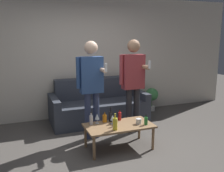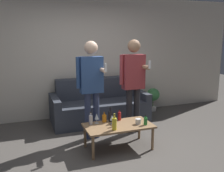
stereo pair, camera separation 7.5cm
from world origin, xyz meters
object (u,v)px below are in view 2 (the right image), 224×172
(coffee_table, at_px, (118,127))
(bottle_orange, at_px, (119,116))
(person_standing_right, at_px, (133,78))
(couch, at_px, (99,106))
(person_standing_left, at_px, (91,81))

(coffee_table, xyz_separation_m, bottle_orange, (0.10, 0.21, 0.12))
(coffee_table, relative_size, person_standing_right, 0.62)
(coffee_table, bearing_deg, couch, 85.18)
(person_standing_left, height_order, person_standing_right, person_standing_right)
(couch, distance_m, person_standing_left, 1.22)
(person_standing_left, relative_size, person_standing_right, 0.99)
(couch, relative_size, person_standing_right, 1.16)
(bottle_orange, bearing_deg, person_standing_left, 137.59)
(couch, relative_size, bottle_orange, 10.80)
(coffee_table, xyz_separation_m, person_standing_right, (0.52, 0.58, 0.69))
(person_standing_right, bearing_deg, person_standing_left, -178.64)
(couch, height_order, person_standing_right, person_standing_right)
(coffee_table, height_order, person_standing_left, person_standing_left)
(couch, height_order, person_standing_left, person_standing_left)
(coffee_table, xyz_separation_m, person_standing_left, (-0.29, 0.56, 0.68))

